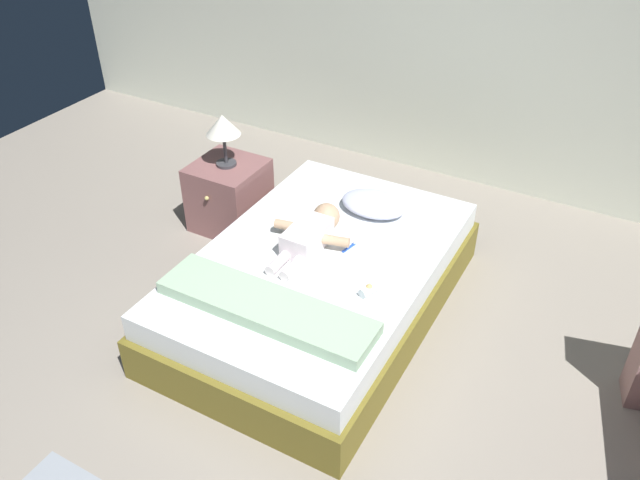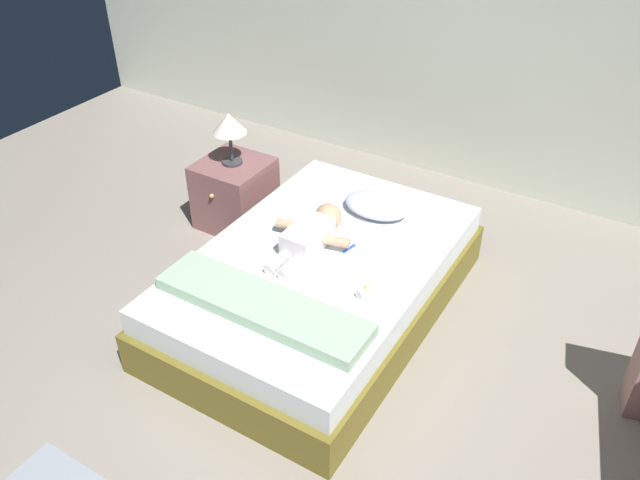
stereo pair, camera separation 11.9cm
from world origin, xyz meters
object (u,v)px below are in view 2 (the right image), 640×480
(bed, at_px, (320,283))
(nightstand, at_px, (235,193))
(pillow, at_px, (377,205))
(baby, at_px, (312,233))
(toothbrush, at_px, (350,247))
(baby_bottle, at_px, (366,291))
(lamp, at_px, (229,125))

(bed, xyz_separation_m, nightstand, (-1.02, 0.51, 0.04))
(pillow, height_order, nightstand, pillow)
(nightstand, bearing_deg, baby, -25.64)
(toothbrush, height_order, nightstand, nightstand)
(baby, bearing_deg, bed, -34.94)
(nightstand, relative_size, baby_bottle, 4.15)
(lamp, bearing_deg, baby, -25.64)
(baby, distance_m, toothbrush, 0.24)
(bed, distance_m, baby_bottle, 0.50)
(baby_bottle, bearing_deg, toothbrush, 130.23)
(nightstand, distance_m, lamp, 0.53)
(bed, height_order, nightstand, nightstand)
(bed, relative_size, pillow, 4.72)
(bed, height_order, toothbrush, toothbrush)
(pillow, xyz_separation_m, lamp, (-1.10, -0.06, 0.30))
(nightstand, bearing_deg, toothbrush, -18.00)
(baby, distance_m, nightstand, 1.06)
(baby, height_order, toothbrush, baby)
(baby, bearing_deg, nightstand, 154.36)
(baby_bottle, bearing_deg, pillow, 113.28)
(pillow, bearing_deg, toothbrush, -83.47)
(baby, bearing_deg, baby_bottle, -27.13)
(lamp, xyz_separation_m, baby_bottle, (1.42, -0.70, -0.33))
(bed, distance_m, nightstand, 1.14)
(toothbrush, xyz_separation_m, baby_bottle, (0.28, -0.33, 0.02))
(nightstand, relative_size, lamp, 1.33)
(bed, xyz_separation_m, toothbrush, (0.12, 0.14, 0.22))
(toothbrush, height_order, baby_bottle, baby_bottle)
(pillow, relative_size, lamp, 1.14)
(baby, xyz_separation_m, nightstand, (-0.93, 0.44, -0.25))
(toothbrush, xyz_separation_m, lamp, (-1.15, 0.37, 0.35))
(bed, distance_m, pillow, 0.63)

